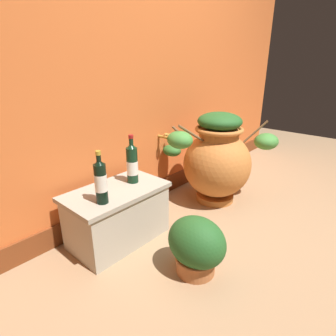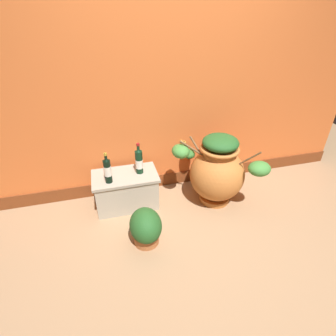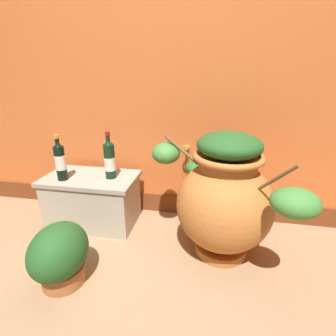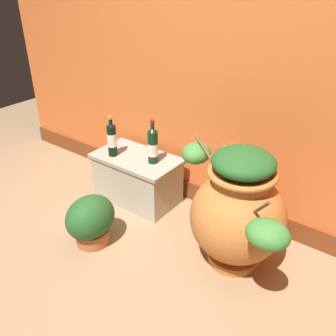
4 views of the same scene
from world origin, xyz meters
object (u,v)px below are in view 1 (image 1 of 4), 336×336
at_px(wine_bottle_left, 101,180).
at_px(wine_bottle_middle, 132,163).
at_px(potted_shrub, 196,246).
at_px(terracotta_urn, 217,159).

bearing_deg(wine_bottle_left, wine_bottle_middle, 16.18).
bearing_deg(wine_bottle_middle, potted_shrub, -95.75).
relative_size(terracotta_urn, wine_bottle_left, 2.70).
bearing_deg(wine_bottle_left, potted_shrub, -62.65).
relative_size(wine_bottle_left, potted_shrub, 0.91).
height_order(terracotta_urn, potted_shrub, terracotta_urn).
bearing_deg(potted_shrub, wine_bottle_left, 117.35).
bearing_deg(potted_shrub, terracotta_urn, 25.95).
bearing_deg(wine_bottle_middle, terracotta_urn, -13.04).
xyz_separation_m(terracotta_urn, potted_shrub, (-0.86, -0.42, -0.21)).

